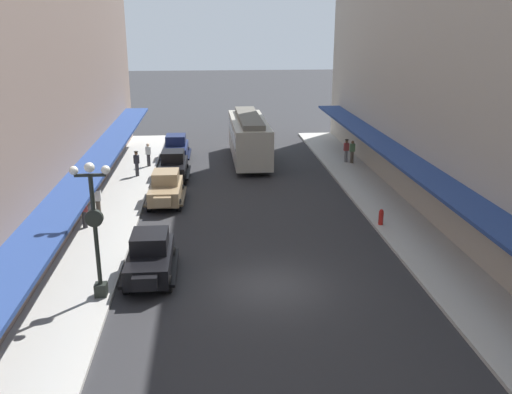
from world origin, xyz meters
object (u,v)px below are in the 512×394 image
(parked_car_1, at_px, (150,256))
(lamp_post_with_clock, at_px, (95,225))
(pedestrian_4, at_px, (98,201))
(pedestrian_3, at_px, (148,155))
(pedestrian_5, at_px, (137,163))
(streetcar, at_px, (249,136))
(pedestrian_0, at_px, (346,150))
(parked_car_0, at_px, (176,147))
(parked_car_2, at_px, (173,165))
(parked_car_3, at_px, (166,187))
(pedestrian_2, at_px, (84,211))
(fire_hydrant, at_px, (381,217))
(pedestrian_1, at_px, (352,152))

(parked_car_1, relative_size, lamp_post_with_clock, 0.83)
(pedestrian_4, bearing_deg, pedestrian_3, 81.25)
(lamp_post_with_clock, distance_m, pedestrian_3, 19.56)
(pedestrian_4, bearing_deg, pedestrian_5, 82.08)
(pedestrian_3, relative_size, pedestrian_4, 1.00)
(parked_car_1, relative_size, streetcar, 0.44)
(pedestrian_0, bearing_deg, parked_car_0, 168.95)
(pedestrian_5, bearing_deg, pedestrian_4, -97.92)
(streetcar, xyz_separation_m, pedestrian_3, (-7.25, -1.36, -0.91))
(streetcar, bearing_deg, parked_car_0, 169.39)
(parked_car_2, xyz_separation_m, lamp_post_with_clock, (-1.78, -16.49, 2.04))
(lamp_post_with_clock, height_order, pedestrian_4, lamp_post_with_clock)
(parked_car_1, bearing_deg, parked_car_0, 89.95)
(streetcar, bearing_deg, parked_car_3, -120.07)
(parked_car_1, bearing_deg, streetcar, 74.03)
(parked_car_0, xyz_separation_m, pedestrian_2, (-3.78, -14.48, 0.07))
(fire_hydrant, bearing_deg, parked_car_0, 125.78)
(pedestrian_2, xyz_separation_m, pedestrian_4, (0.37, 1.69, -0.02))
(pedestrian_5, bearing_deg, pedestrian_3, 78.75)
(pedestrian_0, bearing_deg, pedestrian_1, -39.25)
(pedestrian_2, bearing_deg, streetcar, 55.61)
(parked_car_1, bearing_deg, fire_hydrant, 23.15)
(pedestrian_5, bearing_deg, pedestrian_1, 8.33)
(parked_car_2, xyz_separation_m, fire_hydrant, (10.97, -9.99, -0.38))
(parked_car_1, xyz_separation_m, parked_car_2, (0.10, 14.73, 0.00))
(pedestrian_0, xyz_separation_m, pedestrian_2, (-16.21, -12.05, 0.00))
(lamp_post_with_clock, bearing_deg, parked_car_3, 81.68)
(pedestrian_0, xyz_separation_m, pedestrian_3, (-14.24, 0.05, -0.02))
(parked_car_2, bearing_deg, pedestrian_4, -115.18)
(pedestrian_0, bearing_deg, fire_hydrant, -96.08)
(parked_car_3, xyz_separation_m, lamp_post_with_clock, (-1.66, -11.36, 2.04))
(parked_car_1, height_order, pedestrian_1, parked_car_1)
(parked_car_2, bearing_deg, pedestrian_5, 170.61)
(parked_car_3, xyz_separation_m, fire_hydrant, (11.09, -4.87, -0.38))
(fire_hydrant, xyz_separation_m, pedestrian_4, (-14.47, 2.55, 0.43))
(pedestrian_3, bearing_deg, pedestrian_2, -99.24)
(parked_car_1, distance_m, pedestrian_1, 21.56)
(streetcar, relative_size, pedestrian_3, 5.87)
(lamp_post_with_clock, relative_size, pedestrian_1, 3.15)
(pedestrian_1, bearing_deg, parked_car_2, -168.38)
(pedestrian_0, bearing_deg, pedestrian_5, -170.33)
(pedestrian_3, distance_m, pedestrian_5, 2.62)
(pedestrian_2, bearing_deg, fire_hydrant, -3.30)
(parked_car_3, bearing_deg, pedestrian_0, 32.82)
(parked_car_3, distance_m, pedestrian_2, 5.49)
(streetcar, xyz_separation_m, pedestrian_0, (6.99, -1.41, -0.89))
(parked_car_0, distance_m, fire_hydrant, 18.91)
(parked_car_1, relative_size, pedestrian_1, 2.60)
(parked_car_1, relative_size, pedestrian_5, 2.55)
(pedestrian_5, bearing_deg, fire_hydrant, -37.85)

